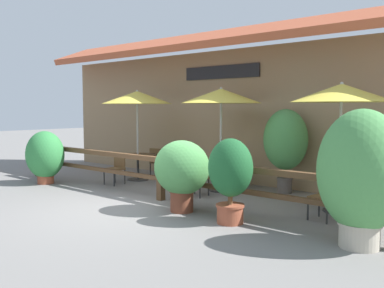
% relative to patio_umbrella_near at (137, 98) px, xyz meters
% --- Properties ---
extents(ground_plane, '(60.00, 60.00, 0.00)m').
position_rel_patio_umbrella_near_xyz_m(ground_plane, '(2.35, -2.51, -2.31)').
color(ground_plane, slate).
extents(building_facade, '(14.28, 1.49, 4.23)m').
position_rel_patio_umbrella_near_xyz_m(building_facade, '(2.34, 1.60, -0.14)').
color(building_facade, '#997A56').
rests_on(building_facade, ground).
extents(patio_railing, '(10.40, 0.14, 0.95)m').
position_rel_patio_umbrella_near_xyz_m(patio_railing, '(2.35, -1.46, -1.61)').
color(patio_railing, brown).
rests_on(patio_railing, ground).
extents(patio_umbrella_near, '(1.95, 1.95, 2.52)m').
position_rel_patio_umbrella_near_xyz_m(patio_umbrella_near, '(0.00, 0.00, 0.00)').
color(patio_umbrella_near, '#B7B2A8').
rests_on(patio_umbrella_near, ground).
extents(dining_table_near, '(1.06, 1.06, 0.71)m').
position_rel_patio_umbrella_near_xyz_m(dining_table_near, '(0.00, -0.00, -1.73)').
color(dining_table_near, '#4C3826').
rests_on(dining_table_near, ground).
extents(chair_near_streetside, '(0.45, 0.45, 0.84)m').
position_rel_patio_umbrella_near_xyz_m(chair_near_streetside, '(0.06, -0.83, -1.84)').
color(chair_near_streetside, brown).
rests_on(chair_near_streetside, ground).
extents(chair_near_wallside, '(0.48, 0.48, 0.84)m').
position_rel_patio_umbrella_near_xyz_m(chair_near_wallside, '(-0.04, 0.83, -1.84)').
color(chair_near_wallside, brown).
rests_on(chair_near_wallside, ground).
extents(patio_umbrella_middle, '(1.95, 1.95, 2.52)m').
position_rel_patio_umbrella_near_xyz_m(patio_umbrella_middle, '(2.70, 0.26, 0.00)').
color(patio_umbrella_middle, '#B7B2A8').
rests_on(patio_umbrella_middle, ground).
extents(dining_table_middle, '(1.06, 1.06, 0.71)m').
position_rel_patio_umbrella_near_xyz_m(dining_table_middle, '(2.70, 0.26, -1.73)').
color(dining_table_middle, '#4C3826').
rests_on(dining_table_middle, ground).
extents(chair_middle_streetside, '(0.47, 0.47, 0.84)m').
position_rel_patio_umbrella_near_xyz_m(chair_middle_streetside, '(2.68, -0.55, -1.84)').
color(chair_middle_streetside, brown).
rests_on(chair_middle_streetside, ground).
extents(chair_middle_wallside, '(0.43, 0.43, 0.84)m').
position_rel_patio_umbrella_near_xyz_m(chair_middle_wallside, '(2.63, 1.07, -1.84)').
color(chair_middle_wallside, brown).
rests_on(chair_middle_wallside, ground).
extents(patio_umbrella_far, '(1.95, 1.95, 2.52)m').
position_rel_patio_umbrella_near_xyz_m(patio_umbrella_far, '(5.72, 0.05, 0.00)').
color(patio_umbrella_far, '#B7B2A8').
rests_on(patio_umbrella_far, ground).
extents(dining_table_far, '(1.06, 1.06, 0.71)m').
position_rel_patio_umbrella_near_xyz_m(dining_table_far, '(5.72, 0.05, -1.73)').
color(dining_table_far, '#4C3826').
rests_on(dining_table_far, ground).
extents(chair_far_streetside, '(0.47, 0.47, 0.84)m').
position_rel_patio_umbrella_near_xyz_m(chair_far_streetside, '(5.77, -0.69, -1.84)').
color(chair_far_streetside, brown).
rests_on(chair_far_streetside, ground).
extents(chair_far_wallside, '(0.51, 0.51, 0.84)m').
position_rel_patio_umbrella_near_xyz_m(chair_far_wallside, '(5.68, 0.79, -1.84)').
color(chair_far_wallside, brown).
rests_on(chair_far_wallside, ground).
extents(potted_plant_corner_fern, '(1.13, 1.02, 1.40)m').
position_rel_patio_umbrella_near_xyz_m(potted_plant_corner_fern, '(3.39, -1.93, -1.48)').
color(potted_plant_corner_fern, brown).
rests_on(potted_plant_corner_fern, ground).
extents(potted_plant_entrance_palm, '(1.27, 1.15, 2.02)m').
position_rel_patio_umbrella_near_xyz_m(potted_plant_entrance_palm, '(6.79, -1.85, -1.23)').
color(potted_plant_entrance_palm, '#B7AD99').
rests_on(potted_plant_entrance_palm, ground).
extents(potted_plant_small_flowering, '(0.81, 0.73, 1.50)m').
position_rel_patio_umbrella_near_xyz_m(potted_plant_small_flowering, '(4.60, -2.01, -1.42)').
color(potted_plant_small_flowering, '#9E4C33').
rests_on(potted_plant_small_flowering, ground).
extents(potted_plant_tall_tropical, '(1.08, 0.97, 1.41)m').
position_rel_patio_umbrella_near_xyz_m(potted_plant_tall_tropical, '(-1.46, -2.00, -1.55)').
color(potted_plant_tall_tropical, '#9E4C33').
rests_on(potted_plant_tall_tropical, ground).
extents(potted_plant_broad_leaf, '(1.07, 0.96, 2.00)m').
position_rel_patio_umbrella_near_xyz_m(potted_plant_broad_leaf, '(4.02, 1.04, -1.06)').
color(potted_plant_broad_leaf, '#564C47').
rests_on(potted_plant_broad_leaf, ground).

